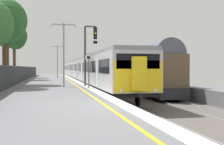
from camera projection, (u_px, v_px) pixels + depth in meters
name	position (u px, v px, depth m)	size (l,w,h in m)	color
ground	(174.00, 117.00, 11.74)	(17.40, 110.00, 1.21)	slate
commuter_train_at_platform	(80.00, 69.00, 43.37)	(2.83, 59.29, 3.81)	#B7B7BC
freight_train_adjacent_track	(125.00, 68.00, 32.81)	(2.60, 27.35, 4.61)	#232326
signal_gantry	(88.00, 48.00, 23.01)	(1.10, 0.24, 4.96)	#47474C
speed_limit_sign	(89.00, 66.00, 20.05)	(0.59, 0.08, 2.52)	#59595B
platform_lamp_mid	(64.00, 49.00, 21.17)	(2.00, 0.20, 4.87)	#93999E
platform_lamp_far	(57.00, 59.00, 41.69)	(2.00, 0.20, 4.81)	#93999E
background_tree_left	(15.00, 37.00, 41.87)	(3.84, 3.84, 8.20)	#473323
background_tree_right	(8.00, 30.00, 35.13)	(3.97, 3.97, 8.48)	#473323
background_tree_back	(4.00, 22.00, 24.43)	(3.97, 3.97, 7.63)	#473323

